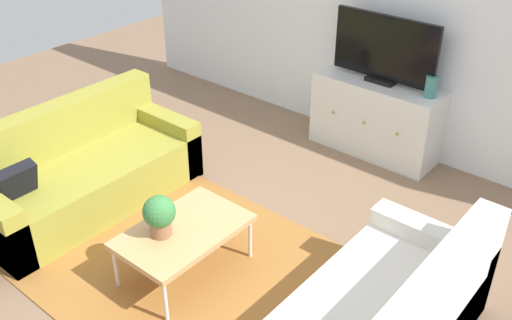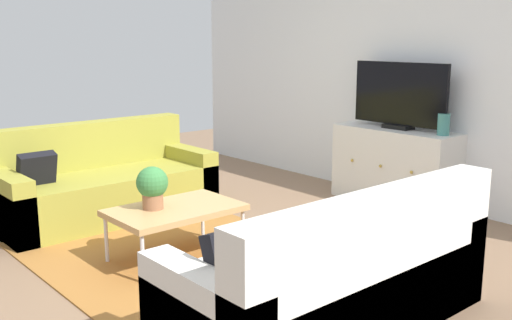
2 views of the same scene
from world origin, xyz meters
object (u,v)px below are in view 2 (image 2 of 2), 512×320
Objects in this scene: couch_left_side at (101,186)px; tv_console at (395,166)px; couch_right_side at (338,283)px; coffee_table at (175,211)px; potted_plant at (152,186)px; glass_vase at (444,124)px; flat_screen_tv at (400,96)px.

couch_left_side is 1.54× the size of tv_console.
tv_console is (1.51, 2.37, 0.09)m from couch_left_side.
couch_left_side and couch_right_side have the same top height.
couch_left_side is at bearing 176.45° from coffee_table.
potted_plant is 2.71m from glass_vase.
couch_left_side is at bearing 170.10° from potted_plant.
couch_right_side is 2.59m from glass_vase.
flat_screen_tv is (-1.37, 2.39, 0.79)m from couch_right_side.
couch_right_side is at bearing -60.25° from flat_screen_tv.
couch_right_side is 6.17× the size of potted_plant.
glass_vase is at bearing 75.35° from coffee_table.
couch_left_side is 1.00× the size of couch_right_side.
couch_left_side is 2.05× the size of coffee_table.
coffee_table is 0.26m from potted_plant.
glass_vase is at bearing 110.02° from couch_right_side.
couch_right_side is at bearing 8.16° from potted_plant.
glass_vase is (0.50, 0.00, 0.47)m from tv_console.
tv_console is at bearing 85.37° from potted_plant.
coffee_table is 4.76× the size of glass_vase.
potted_plant is at bearing -116.61° from coffee_table.
glass_vase reaches higher than couch_right_side.
flat_screen_tv is at bearing 90.00° from tv_console.
glass_vase is at bearing 0.01° from tv_console.
couch_right_side is 2.74m from tv_console.
flat_screen_tv is 0.55m from glass_vase.
tv_console is at bearing 57.57° from couch_left_side.
couch_left_side reaches higher than coffee_table.
potted_plant is at bearing -105.34° from glass_vase.
potted_plant is at bearing -94.63° from tv_console.
potted_plant is 0.25× the size of tv_console.
tv_console is (0.21, 2.60, -0.20)m from potted_plant.
flat_screen_tv is (0.14, 2.48, 0.70)m from coffee_table.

